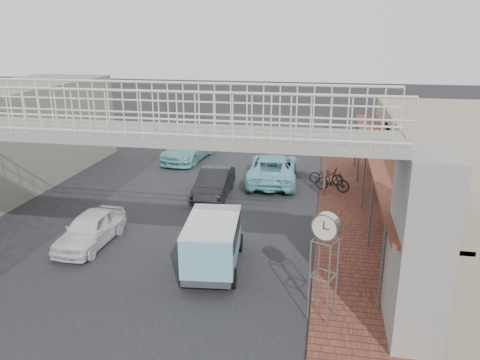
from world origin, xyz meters
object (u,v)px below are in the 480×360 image
at_px(angkot_van, 213,237).
at_px(motorcycle_far, 333,181).
at_px(white_hatchback, 90,229).
at_px(angkot_curb, 273,168).
at_px(motorcycle_near, 326,176).
at_px(street_clock, 326,232).
at_px(angkot_far, 189,148).
at_px(dark_sedan, 214,183).
at_px(arrow_sign, 342,147).

xyz_separation_m(angkot_van, motorcycle_far, (3.93, 8.60, -0.54)).
height_order(white_hatchback, angkot_curb, angkot_curb).
bearing_deg(angkot_van, motorcycle_near, 63.47).
relative_size(motorcycle_far, street_clock, 0.56).
xyz_separation_m(motorcycle_far, street_clock, (-0.31, -10.90, 2.03)).
bearing_deg(angkot_van, angkot_far, 103.88).
bearing_deg(angkot_far, motorcycle_near, -18.52).
bearing_deg(angkot_far, dark_sedan, -58.12).
height_order(white_hatchback, arrow_sign, arrow_sign).
xyz_separation_m(white_hatchback, motorcycle_near, (8.57, 8.68, -0.06)).
bearing_deg(motorcycle_near, angkot_far, 75.65).
relative_size(white_hatchback, arrow_sign, 1.22).
height_order(white_hatchback, street_clock, street_clock).
relative_size(white_hatchback, angkot_curb, 0.68).
bearing_deg(white_hatchback, motorcycle_far, 42.37).
bearing_deg(arrow_sign, angkot_far, 143.98).
relative_size(street_clock, arrow_sign, 1.02).
relative_size(angkot_curb, angkot_van, 1.39).
xyz_separation_m(white_hatchback, arrow_sign, (9.21, 6.93, 1.91)).
height_order(dark_sedan, motorcycle_far, dark_sedan).
bearing_deg(arrow_sign, motorcycle_near, 105.40).
bearing_deg(street_clock, angkot_van, 171.31).
relative_size(dark_sedan, street_clock, 1.31).
bearing_deg(dark_sedan, angkot_van, -78.17).
distance_m(angkot_van, street_clock, 4.54).
distance_m(dark_sedan, arrow_sign, 6.29).
xyz_separation_m(motorcycle_far, arrow_sign, (0.33, -0.71, 1.92)).
distance_m(white_hatchback, angkot_van, 5.07).
xyz_separation_m(white_hatchback, dark_sedan, (3.27, 6.07, 0.04)).
xyz_separation_m(angkot_far, arrow_sign, (9.10, -5.54, 1.78)).
bearing_deg(street_clock, white_hatchback, -177.06).
xyz_separation_m(angkot_van, street_clock, (3.62, -2.30, 1.49)).
bearing_deg(street_clock, dark_sedan, 143.37).
height_order(angkot_curb, arrow_sign, arrow_sign).
bearing_deg(motorcycle_far, motorcycle_near, 33.23).
xyz_separation_m(motorcycle_near, arrow_sign, (0.64, -1.75, 1.97)).
bearing_deg(street_clock, arrow_sign, 110.18).
distance_m(angkot_curb, arrow_sign, 4.33).
xyz_separation_m(angkot_far, street_clock, (8.46, -15.73, 1.90)).
distance_m(motorcycle_near, street_clock, 12.12).
distance_m(dark_sedan, angkot_far, 7.14).
bearing_deg(white_hatchback, dark_sedan, 63.32).
distance_m(angkot_curb, motorcycle_far, 3.34).
height_order(angkot_van, motorcycle_far, angkot_van).
bearing_deg(motorcycle_near, white_hatchback, 145.12).
distance_m(angkot_van, motorcycle_near, 10.32).
bearing_deg(angkot_van, motorcycle_far, 59.49).
bearing_deg(white_hatchback, angkot_van, -9.29).
xyz_separation_m(motorcycle_near, motorcycle_far, (0.31, -1.04, 0.05)).
bearing_deg(angkot_far, street_clock, -56.13).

